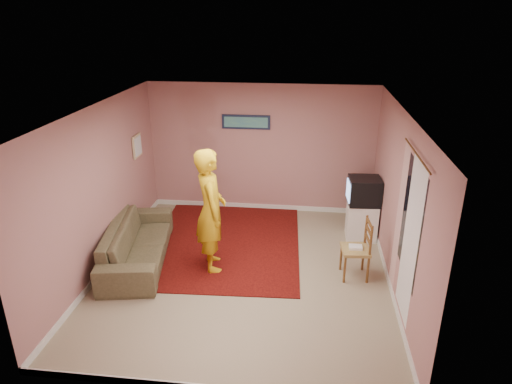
# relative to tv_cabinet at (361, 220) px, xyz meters

# --- Properties ---
(ground) EXTENTS (5.00, 5.00, 0.00)m
(ground) POSITION_rel_tv_cabinet_xyz_m (-1.95, -1.43, -0.34)
(ground) COLOR gray
(ground) RESTS_ON ground
(wall_back) EXTENTS (4.50, 0.02, 2.60)m
(wall_back) POSITION_rel_tv_cabinet_xyz_m (-1.95, 1.07, 0.96)
(wall_back) COLOR #A26A6F
(wall_back) RESTS_ON ground
(wall_front) EXTENTS (4.50, 0.02, 2.60)m
(wall_front) POSITION_rel_tv_cabinet_xyz_m (-1.95, -3.93, 0.96)
(wall_front) COLOR #A26A6F
(wall_front) RESTS_ON ground
(wall_left) EXTENTS (0.02, 5.00, 2.60)m
(wall_left) POSITION_rel_tv_cabinet_xyz_m (-4.20, -1.43, 0.96)
(wall_left) COLOR #A26A6F
(wall_left) RESTS_ON ground
(wall_right) EXTENTS (0.02, 5.00, 2.60)m
(wall_right) POSITION_rel_tv_cabinet_xyz_m (0.30, -1.43, 0.96)
(wall_right) COLOR #A26A6F
(wall_right) RESTS_ON ground
(ceiling) EXTENTS (4.50, 5.00, 0.02)m
(ceiling) POSITION_rel_tv_cabinet_xyz_m (-1.95, -1.43, 2.26)
(ceiling) COLOR silver
(ceiling) RESTS_ON wall_back
(baseboard_back) EXTENTS (4.50, 0.02, 0.10)m
(baseboard_back) POSITION_rel_tv_cabinet_xyz_m (-1.95, 1.06, -0.29)
(baseboard_back) COLOR silver
(baseboard_back) RESTS_ON ground
(baseboard_left) EXTENTS (0.02, 5.00, 0.10)m
(baseboard_left) POSITION_rel_tv_cabinet_xyz_m (-4.19, -1.43, -0.29)
(baseboard_left) COLOR silver
(baseboard_left) RESTS_ON ground
(baseboard_right) EXTENTS (0.02, 5.00, 0.10)m
(baseboard_right) POSITION_rel_tv_cabinet_xyz_m (0.29, -1.43, -0.29)
(baseboard_right) COLOR silver
(baseboard_right) RESTS_ON ground
(window) EXTENTS (0.01, 1.10, 1.50)m
(window) POSITION_rel_tv_cabinet_xyz_m (0.29, -2.33, 1.11)
(window) COLOR black
(window) RESTS_ON wall_right
(curtain_sheer) EXTENTS (0.01, 0.75, 2.10)m
(curtain_sheer) POSITION_rel_tv_cabinet_xyz_m (0.28, -2.48, 0.91)
(curtain_sheer) COLOR white
(curtain_sheer) RESTS_ON wall_right
(curtain_floral) EXTENTS (0.01, 0.35, 2.10)m
(curtain_floral) POSITION_rel_tv_cabinet_xyz_m (0.26, -1.78, 0.91)
(curtain_floral) COLOR beige
(curtain_floral) RESTS_ON wall_right
(curtain_rod) EXTENTS (0.02, 1.40, 0.02)m
(curtain_rod) POSITION_rel_tv_cabinet_xyz_m (0.25, -2.33, 1.98)
(curtain_rod) COLOR brown
(curtain_rod) RESTS_ON wall_right
(picture_back) EXTENTS (0.95, 0.04, 0.28)m
(picture_back) POSITION_rel_tv_cabinet_xyz_m (-2.25, 1.04, 1.51)
(picture_back) COLOR #131B35
(picture_back) RESTS_ON wall_back
(picture_left) EXTENTS (0.04, 0.38, 0.42)m
(picture_left) POSITION_rel_tv_cabinet_xyz_m (-4.17, 0.17, 1.21)
(picture_left) COLOR #C6B388
(picture_left) RESTS_ON wall_left
(area_rug) EXTENTS (2.73, 3.34, 0.02)m
(area_rug) POSITION_rel_tv_cabinet_xyz_m (-2.41, -0.53, -0.33)
(area_rug) COLOR #310505
(area_rug) RESTS_ON ground
(tv_cabinet) EXTENTS (0.53, 0.48, 0.68)m
(tv_cabinet) POSITION_rel_tv_cabinet_xyz_m (0.00, 0.00, 0.00)
(tv_cabinet) COLOR white
(tv_cabinet) RESTS_ON ground
(crt_tv) EXTENTS (0.59, 0.53, 0.48)m
(crt_tv) POSITION_rel_tv_cabinet_xyz_m (-0.01, -0.00, 0.58)
(crt_tv) COLOR black
(crt_tv) RESTS_ON tv_cabinet
(chair_a) EXTENTS (0.44, 0.42, 0.49)m
(chair_a) POSITION_rel_tv_cabinet_xyz_m (0.05, 0.77, 0.21)
(chair_a) COLOR tan
(chair_a) RESTS_ON ground
(dvd_player) EXTENTS (0.38, 0.31, 0.06)m
(dvd_player) POSITION_rel_tv_cabinet_xyz_m (0.05, 0.77, 0.15)
(dvd_player) COLOR #AFAFB4
(dvd_player) RESTS_ON chair_a
(blue_throw) EXTENTS (0.39, 0.05, 0.41)m
(blue_throw) POSITION_rel_tv_cabinet_xyz_m (0.05, 0.77, 0.39)
(blue_throw) COLOR #7CA1CB
(blue_throw) RESTS_ON chair_a
(chair_b) EXTENTS (0.45, 0.47, 0.52)m
(chair_b) POSITION_rel_tv_cabinet_xyz_m (-0.23, -1.35, 0.25)
(chair_b) COLOR tan
(chair_b) RESTS_ON ground
(game_console) EXTENTS (0.20, 0.15, 0.04)m
(game_console) POSITION_rel_tv_cabinet_xyz_m (-0.23, -1.35, 0.17)
(game_console) COLOR white
(game_console) RESTS_ON chair_b
(sofa) EXTENTS (1.27, 2.39, 0.66)m
(sofa) POSITION_rel_tv_cabinet_xyz_m (-3.75, -1.28, -0.01)
(sofa) COLOR brown
(sofa) RESTS_ON ground
(person) EXTENTS (0.69, 0.84, 1.99)m
(person) POSITION_rel_tv_cabinet_xyz_m (-2.49, -1.32, 0.66)
(person) COLOR gold
(person) RESTS_ON ground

